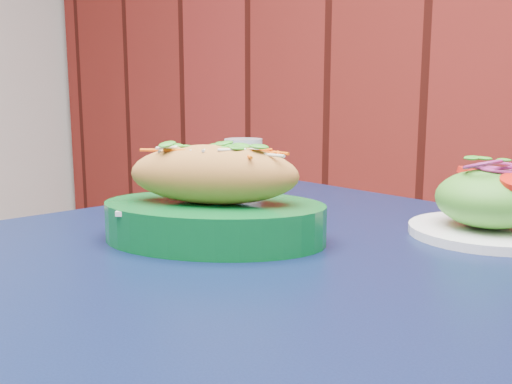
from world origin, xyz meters
The scene contains 4 objects.
cafe_table centered at (-0.02, 1.53, 0.66)m, with size 0.94×0.94×0.75m.
banh_mi_basket centered at (-0.12, 1.50, 0.80)m, with size 0.34×0.29×0.13m.
salad_plate centered at (0.16, 1.74, 0.79)m, with size 0.20×0.20×0.10m.
water_glass centered at (-0.26, 1.75, 0.80)m, with size 0.07×0.07×0.11m, color silver.
Camera 1 is at (0.35, 0.96, 0.94)m, focal length 40.00 mm.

